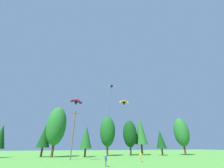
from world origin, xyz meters
name	(u,v)px	position (x,y,z in m)	size (l,w,h in m)	color
treeline_tree_b	(0,137)	(-26.97, 44.78, 5.31)	(3.47, 3.47, 8.49)	#472D19
treeline_tree_c	(45,135)	(-15.63, 45.26, 5.99)	(3.70, 3.70, 9.56)	#472D19
treeline_tree_d	(57,126)	(-12.44, 42.50, 8.55)	(5.61, 5.61, 14.12)	#472D19
treeline_tree_e	(86,137)	(-3.44, 41.28, 5.42)	(3.51, 3.51, 8.66)	#472D19
treeline_tree_f	(108,131)	(4.02, 44.66, 7.54)	(5.16, 5.16, 12.45)	#472D19
treeline_tree_g	(130,134)	(12.54, 45.55, 7.00)	(4.92, 4.92, 11.57)	#472D19
treeline_tree_h	(140,130)	(16.95, 45.72, 8.33)	(4.52, 4.52, 13.29)	#472D19
treeline_tree_i	(161,139)	(23.01, 42.63, 5.15)	(3.41, 3.41, 8.23)	#472D19
treeline_tree_j	(181,132)	(31.59, 41.61, 7.68)	(5.23, 5.23, 12.69)	#472D19
utility_pole	(73,133)	(-7.50, 32.89, 5.80)	(2.20, 0.26, 11.06)	brown
kite_flyer_near	(106,159)	(-2.47, 19.50, 0.99)	(0.26, 0.57, 1.69)	#4C4C51
kite_flyer_mid	(141,156)	(5.62, 24.13, 1.00)	(0.54, 0.58, 1.69)	gray
parafoil_kite_high_magenta	(76,102)	(-7.64, 28.00, 12.12)	(6.47, 9.47, 11.69)	#D12893
parafoil_kite_mid_orange	(124,103)	(9.86, 43.21, 17.73)	(6.64, 19.81, 17.00)	orange
parafoil_kite_far_purple	(112,86)	(2.89, 35.57, 20.34)	(6.69, 16.60, 19.75)	purple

